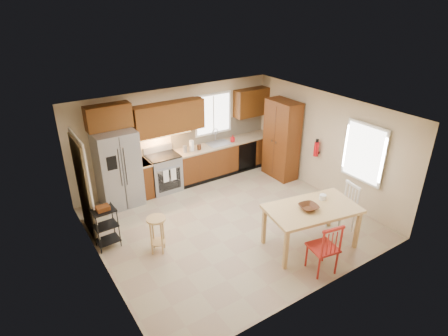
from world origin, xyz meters
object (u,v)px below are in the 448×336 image
at_px(soap_bottle, 233,138).
at_px(pantry, 282,140).
at_px(fire_extinguisher, 316,149).
at_px(refrigerator, 118,169).
at_px(chair_white, 342,208).
at_px(bar_stool, 157,235).
at_px(chair_red, 323,247).
at_px(utility_cart, 106,228).
at_px(range_stove, 164,173).
at_px(dining_table, 310,227).
at_px(table_bowl, 308,209).
at_px(table_jar, 323,198).

relative_size(soap_bottle, pantry, 0.09).
height_order(soap_bottle, fire_extinguisher, fire_extinguisher).
bearing_deg(refrigerator, chair_white, -45.61).
bearing_deg(soap_bottle, chair_white, -84.73).
distance_m(refrigerator, bar_stool, 2.23).
distance_m(chair_red, utility_cart, 4.11).
height_order(fire_extinguisher, bar_stool, fire_extinguisher).
xyz_separation_m(fire_extinguisher, chair_white, (-0.82, -1.61, -0.58)).
relative_size(soap_bottle, fire_extinguisher, 0.53).
xyz_separation_m(refrigerator, fire_extinguisher, (4.33, -1.98, 0.19)).
bearing_deg(range_stove, pantry, -18.29).
height_order(dining_table, chair_white, chair_white).
xyz_separation_m(range_stove, bar_stool, (-1.18, -2.22, -0.08)).
bearing_deg(range_stove, dining_table, -69.13).
bearing_deg(bar_stool, fire_extinguisher, 11.86).
xyz_separation_m(dining_table, chair_white, (0.95, 0.05, 0.09)).
xyz_separation_m(dining_table, chair_red, (-0.35, -0.65, 0.09)).
bearing_deg(range_stove, refrigerator, -177.01).
bearing_deg(table_bowl, chair_white, 2.70).
relative_size(table_jar, utility_cart, 0.19).
height_order(refrigerator, dining_table, refrigerator).
bearing_deg(bar_stool, range_stove, 71.43).
height_order(pantry, chair_white, pantry).
bearing_deg(chair_red, dining_table, 72.35).
xyz_separation_m(range_stove, table_bowl, (1.30, -3.69, 0.41)).
relative_size(soap_bottle, chair_white, 0.18).
distance_m(soap_bottle, dining_table, 3.70).
bearing_deg(table_bowl, dining_table, 0.00).
bearing_deg(table_bowl, pantry, 58.15).
bearing_deg(pantry, chair_red, -119.79).
xyz_separation_m(pantry, chair_white, (-0.62, -2.66, -0.53)).
distance_m(table_bowl, bar_stool, 2.92).
bearing_deg(refrigerator, chair_red, -62.73).
bearing_deg(chair_white, dining_table, 103.67).
xyz_separation_m(pantry, bar_stool, (-4.16, -1.24, -0.67)).
xyz_separation_m(range_stove, chair_red, (1.06, -4.34, 0.06)).
xyz_separation_m(range_stove, chair_white, (2.36, -3.64, 0.06)).
relative_size(bar_stool, utility_cart, 0.87).
bearing_deg(soap_bottle, chair_red, -102.86).
xyz_separation_m(refrigerator, utility_cart, (-0.80, -1.48, -0.47)).
height_order(pantry, fire_extinguisher, pantry).
bearing_deg(refrigerator, table_jar, -50.12).
relative_size(pantry, bar_stool, 2.77).
distance_m(pantry, bar_stool, 4.39).
bearing_deg(dining_table, fire_extinguisher, 53.75).
relative_size(fire_extinguisher, chair_red, 0.35).
height_order(fire_extinguisher, table_bowl, fire_extinguisher).
xyz_separation_m(chair_white, utility_cart, (-4.31, 2.11, -0.08)).
relative_size(range_stove, chair_red, 0.89).
xyz_separation_m(dining_table, bar_stool, (-2.59, 1.47, -0.05)).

